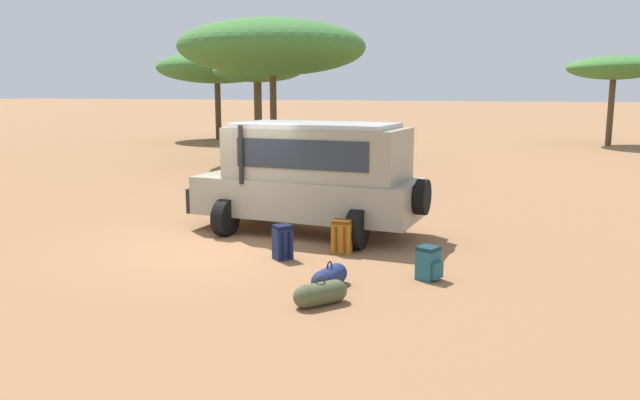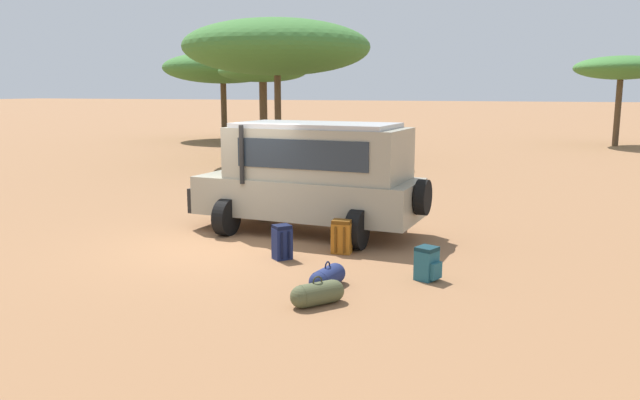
# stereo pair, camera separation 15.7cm
# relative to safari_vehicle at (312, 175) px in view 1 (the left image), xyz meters

# --- Properties ---
(ground_plane) EXTENTS (320.00, 320.00, 0.00)m
(ground_plane) POSITION_rel_safari_vehicle_xyz_m (-1.30, -1.74, -1.29)
(ground_plane) COLOR #936642
(safari_vehicle) EXTENTS (5.41, 2.92, 2.44)m
(safari_vehicle) POSITION_rel_safari_vehicle_xyz_m (0.00, 0.00, 0.00)
(safari_vehicle) COLOR gray
(safari_vehicle) RESTS_ON ground_plane
(backpack_beside_front_wheel) EXTENTS (0.39, 0.40, 0.66)m
(backpack_beside_front_wheel) POSITION_rel_safari_vehicle_xyz_m (1.16, -1.45, -0.97)
(backpack_beside_front_wheel) COLOR #B26619
(backpack_beside_front_wheel) RESTS_ON ground_plane
(backpack_cluster_center) EXTENTS (0.46, 0.43, 0.57)m
(backpack_cluster_center) POSITION_rel_safari_vehicle_xyz_m (3.04, -2.61, -1.02)
(backpack_cluster_center) COLOR #235B6B
(backpack_cluster_center) RESTS_ON ground_plane
(backpack_near_rear_wheel) EXTENTS (0.44, 0.44, 0.66)m
(backpack_near_rear_wheel) POSITION_rel_safari_vehicle_xyz_m (0.23, -2.24, -0.98)
(backpack_near_rear_wheel) COLOR navy
(backpack_near_rear_wheel) RESTS_ON ground_plane
(duffel_bag_low_black_case) EXTENTS (0.68, 0.76, 0.44)m
(duffel_bag_low_black_case) POSITION_rel_safari_vehicle_xyz_m (1.75, -4.40, -1.12)
(duffel_bag_low_black_case) COLOR #4C5133
(duffel_bag_low_black_case) RESTS_ON ground_plane
(duffel_bag_soft_canvas) EXTENTS (0.42, 0.88, 0.44)m
(duffel_bag_soft_canvas) POSITION_rel_safari_vehicle_xyz_m (1.62, -3.58, -1.12)
(duffel_bag_soft_canvas) COLOR navy
(duffel_bag_soft_canvas) RESTS_ON ground_plane
(acacia_tree_far_left) EXTENTS (7.69, 6.66, 5.45)m
(acacia_tree_far_left) POSITION_rel_safari_vehicle_xyz_m (-14.48, 22.40, 3.16)
(acacia_tree_far_left) COLOR brown
(acacia_tree_far_left) RESTS_ON ground_plane
(acacia_tree_left_mid) EXTENTS (4.81, 4.98, 4.67)m
(acacia_tree_left_mid) POSITION_rel_safari_vehicle_xyz_m (-10.08, 18.88, 2.75)
(acacia_tree_left_mid) COLOR brown
(acacia_tree_left_mid) RESTS_ON ground_plane
(acacia_tree_centre_back) EXTENTS (7.85, 8.18, 6.06)m
(acacia_tree_centre_back) POSITION_rel_safari_vehicle_xyz_m (-6.17, 12.06, 3.59)
(acacia_tree_centre_back) COLOR brown
(acacia_tree_centre_back) RESTS_ON ground_plane
(acacia_tree_right_mid) EXTENTS (5.02, 5.51, 4.97)m
(acacia_tree_right_mid) POSITION_rel_safari_vehicle_xyz_m (8.36, 25.98, 3.00)
(acacia_tree_right_mid) COLOR brown
(acacia_tree_right_mid) RESTS_ON ground_plane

